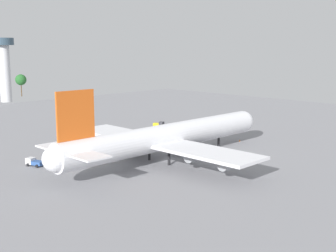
{
  "coord_description": "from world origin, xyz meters",
  "views": [
    {
      "loc": [
        -81.11,
        -80.58,
        29.6
      ],
      "look_at": [
        0.0,
        0.0,
        9.28
      ],
      "focal_mm": 47.2,
      "sensor_mm": 36.0,
      "label": 1
    }
  ],
  "objects": [
    {
      "name": "ground_plane",
      "position": [
        0.0,
        0.0,
        0.0
      ],
      "size": [
        294.5,
        294.5,
        0.0
      ],
      "primitive_type": "plane",
      "color": "gray"
    },
    {
      "name": "cargo_airplane",
      "position": [
        -0.3,
        0.0,
        6.37
      ],
      "size": [
        73.63,
        59.34,
        20.61
      ],
      "color": "silver",
      "rests_on": "ground_plane"
    },
    {
      "name": "fuel_truck",
      "position": [
        -27.99,
        20.06,
        1.0
      ],
      "size": [
        3.56,
        5.13,
        1.99
      ],
      "color": "silver",
      "rests_on": "ground_plane"
    },
    {
      "name": "maintenance_van",
      "position": [
        -19.11,
        22.34,
        1.11
      ],
      "size": [
        3.44,
        5.0,
        2.13
      ],
      "color": "#333338",
      "rests_on": "ground_plane"
    },
    {
      "name": "pushback_tractor",
      "position": [
        31.31,
        35.82,
        1.27
      ],
      "size": [
        3.36,
        4.27,
        2.49
      ],
      "color": "#333338",
      "rests_on": "ground_plane"
    },
    {
      "name": "safety_cone_nose",
      "position": [
        33.13,
        0.55,
        0.34
      ],
      "size": [
        0.47,
        0.47,
        0.67
      ],
      "primitive_type": "cone",
      "color": "orange",
      "rests_on": "ground_plane"
    },
    {
      "name": "control_tower",
      "position": [
        28.29,
        154.41,
        20.92
      ],
      "size": [
        11.55,
        11.55,
        34.88
      ],
      "color": "silver",
      "rests_on": "ground_plane"
    }
  ]
}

